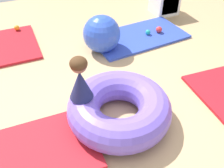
# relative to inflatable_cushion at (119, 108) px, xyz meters

# --- Properties ---
(ground_plane) EXTENTS (8.00, 8.00, 0.00)m
(ground_plane) POSITION_rel_inflatable_cushion_xyz_m (0.10, -0.03, -0.18)
(ground_plane) COLOR tan
(gym_mat_near_left) EXTENTS (1.60, 0.97, 0.04)m
(gym_mat_near_left) POSITION_rel_inflatable_cushion_xyz_m (1.04, 1.54, -0.16)
(gym_mat_near_left) COLOR #2D47B7
(gym_mat_near_left) RESTS_ON ground
(gym_mat_center_rear) EXTENTS (1.83, 0.83, 0.04)m
(gym_mat_center_rear) POSITION_rel_inflatable_cushion_xyz_m (-1.25, -0.10, -0.16)
(gym_mat_center_rear) COLOR red
(gym_mat_center_rear) RESTS_ON ground
(inflatable_cushion) EXTENTS (1.11, 1.11, 0.35)m
(inflatable_cushion) POSITION_rel_inflatable_cushion_xyz_m (0.00, 0.00, 0.00)
(inflatable_cushion) COLOR #7056D1
(inflatable_cushion) RESTS_ON ground
(child_in_navy) EXTENTS (0.33, 0.33, 0.47)m
(child_in_navy) POSITION_rel_inflatable_cushion_xyz_m (-0.36, 0.15, 0.41)
(child_in_navy) COLOR navy
(child_in_navy) RESTS_ON inflatable_cushion
(play_ball_orange) EXTENTS (0.09, 0.09, 0.09)m
(play_ball_orange) POSITION_rel_inflatable_cushion_xyz_m (-0.79, 2.50, -0.09)
(play_ball_orange) COLOR orange
(play_ball_orange) RESTS_ON gym_mat_far_left
(play_ball_teal) EXTENTS (0.08, 0.08, 0.08)m
(play_ball_teal) POSITION_rel_inflatable_cushion_xyz_m (1.19, 1.52, -0.09)
(play_ball_teal) COLOR teal
(play_ball_teal) RESTS_ON gym_mat_near_left
(play_ball_yellow) EXTENTS (0.09, 0.09, 0.09)m
(play_ball_yellow) POSITION_rel_inflatable_cushion_xyz_m (0.52, 1.50, -0.09)
(play_ball_yellow) COLOR yellow
(play_ball_yellow) RESTS_ON gym_mat_near_left
(play_ball_red) EXTENTS (0.10, 0.10, 0.10)m
(play_ball_red) POSITION_rel_inflatable_cushion_xyz_m (1.39, 1.51, -0.08)
(play_ball_red) COLOR red
(play_ball_red) RESTS_ON gym_mat_near_left
(exercise_ball_large) EXTENTS (0.56, 0.56, 0.56)m
(exercise_ball_large) POSITION_rel_inflatable_cushion_xyz_m (0.34, 1.42, 0.10)
(exercise_ball_large) COLOR blue
(exercise_ball_large) RESTS_ON ground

